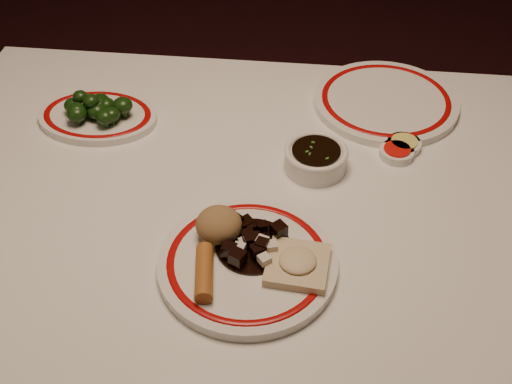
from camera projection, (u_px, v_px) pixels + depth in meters
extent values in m
cube|color=white|center=(234.00, 204.00, 1.13)|extent=(1.20, 0.90, 0.04)
cylinder|color=black|center=(57.00, 191.00, 1.71)|extent=(0.06, 0.06, 0.71)
cylinder|color=black|center=(469.00, 222.00, 1.63)|extent=(0.06, 0.06, 0.71)
cylinder|color=white|center=(247.00, 264.00, 0.99)|extent=(0.32, 0.32, 0.02)
torus|color=#9E0808|center=(247.00, 260.00, 0.98)|extent=(0.28, 0.28, 0.00)
ellipsoid|color=#987247|center=(219.00, 225.00, 1.00)|extent=(0.07, 0.07, 0.05)
cylinder|color=#AD682A|center=(204.00, 272.00, 0.95)|extent=(0.04, 0.10, 0.03)
cube|color=beige|center=(297.00, 265.00, 0.97)|extent=(0.10, 0.10, 0.01)
ellipsoid|color=beige|center=(298.00, 260.00, 0.96)|extent=(0.06, 0.06, 0.02)
cylinder|color=black|center=(253.00, 246.00, 1.00)|extent=(0.12, 0.12, 0.00)
cube|color=black|center=(259.00, 253.00, 0.98)|extent=(0.02, 0.02, 0.02)
cube|color=black|center=(279.00, 230.00, 1.00)|extent=(0.03, 0.03, 0.02)
cube|color=black|center=(249.00, 244.00, 0.99)|extent=(0.02, 0.02, 0.02)
cube|color=black|center=(253.00, 240.00, 0.99)|extent=(0.02, 0.02, 0.02)
cube|color=black|center=(234.00, 231.00, 1.01)|extent=(0.02, 0.02, 0.02)
cube|color=black|center=(238.00, 258.00, 0.96)|extent=(0.03, 0.03, 0.02)
cube|color=black|center=(246.00, 224.00, 1.02)|extent=(0.03, 0.03, 0.02)
cube|color=black|center=(263.00, 240.00, 1.00)|extent=(0.02, 0.02, 0.01)
cube|color=black|center=(262.00, 245.00, 0.98)|extent=(0.02, 0.02, 0.02)
cube|color=black|center=(236.00, 221.00, 1.02)|extent=(0.03, 0.03, 0.02)
cube|color=black|center=(226.00, 238.00, 1.00)|extent=(0.02, 0.02, 0.02)
cube|color=black|center=(229.00, 250.00, 0.97)|extent=(0.03, 0.03, 0.02)
cube|color=black|center=(261.00, 250.00, 0.98)|extent=(0.02, 0.02, 0.01)
cube|color=black|center=(249.00, 240.00, 0.99)|extent=(0.02, 0.02, 0.01)
cube|color=black|center=(248.00, 237.00, 1.00)|extent=(0.03, 0.03, 0.02)
cube|color=black|center=(251.00, 228.00, 1.02)|extent=(0.03, 0.03, 0.02)
cube|color=black|center=(257.00, 251.00, 0.97)|extent=(0.03, 0.03, 0.02)
cube|color=black|center=(262.00, 227.00, 1.01)|extent=(0.02, 0.02, 0.02)
cube|color=beige|center=(272.00, 246.00, 0.98)|extent=(0.02, 0.02, 0.01)
cube|color=beige|center=(244.00, 243.00, 0.99)|extent=(0.02, 0.02, 0.01)
cube|color=beige|center=(239.00, 248.00, 0.97)|extent=(0.02, 0.02, 0.01)
cube|color=beige|center=(262.00, 241.00, 0.98)|extent=(0.02, 0.02, 0.01)
cube|color=beige|center=(264.00, 259.00, 0.96)|extent=(0.02, 0.02, 0.01)
torus|color=#9E0808|center=(97.00, 114.00, 1.27)|extent=(0.22, 0.22, 0.00)
cylinder|color=#23471C|center=(102.00, 108.00, 1.27)|extent=(0.01, 0.01, 0.01)
ellipsoid|color=#13330C|center=(101.00, 101.00, 1.26)|extent=(0.04, 0.04, 0.03)
cylinder|color=#23471C|center=(99.00, 113.00, 1.26)|extent=(0.01, 0.01, 0.01)
ellipsoid|color=#13330C|center=(98.00, 106.00, 1.25)|extent=(0.04, 0.04, 0.03)
cylinder|color=#23471C|center=(98.00, 117.00, 1.26)|extent=(0.01, 0.01, 0.01)
ellipsoid|color=#13330C|center=(97.00, 111.00, 1.24)|extent=(0.04, 0.04, 0.03)
cylinder|color=#23471C|center=(97.00, 114.00, 1.26)|extent=(0.01, 0.01, 0.02)
ellipsoid|color=#13330C|center=(95.00, 107.00, 1.25)|extent=(0.03, 0.03, 0.03)
cylinder|color=#23471C|center=(93.00, 112.00, 1.27)|extent=(0.01, 0.01, 0.01)
ellipsoid|color=#13330C|center=(92.00, 107.00, 1.26)|extent=(0.03, 0.03, 0.02)
cylinder|color=#23471C|center=(78.00, 119.00, 1.25)|extent=(0.01, 0.01, 0.01)
ellipsoid|color=#13330C|center=(76.00, 111.00, 1.23)|extent=(0.04, 0.04, 0.03)
cylinder|color=#23471C|center=(104.00, 115.00, 1.26)|extent=(0.01, 0.01, 0.01)
ellipsoid|color=#13330C|center=(102.00, 109.00, 1.25)|extent=(0.03, 0.03, 0.02)
cylinder|color=#23471C|center=(124.00, 113.00, 1.26)|extent=(0.01, 0.01, 0.02)
ellipsoid|color=#13330C|center=(123.00, 105.00, 1.25)|extent=(0.04, 0.04, 0.03)
cylinder|color=#23471C|center=(94.00, 111.00, 1.27)|extent=(0.01, 0.01, 0.01)
ellipsoid|color=#13330C|center=(93.00, 103.00, 1.25)|extent=(0.04, 0.04, 0.03)
cylinder|color=#23471C|center=(78.00, 121.00, 1.24)|extent=(0.01, 0.01, 0.01)
ellipsoid|color=#13330C|center=(77.00, 113.00, 1.23)|extent=(0.04, 0.04, 0.03)
cylinder|color=#23471C|center=(75.00, 112.00, 1.27)|extent=(0.01, 0.01, 0.01)
ellipsoid|color=#13330C|center=(73.00, 105.00, 1.26)|extent=(0.04, 0.04, 0.03)
cylinder|color=#23471C|center=(79.00, 115.00, 1.26)|extent=(0.01, 0.01, 0.01)
ellipsoid|color=#13330C|center=(78.00, 109.00, 1.25)|extent=(0.03, 0.03, 0.02)
cylinder|color=#23471C|center=(107.00, 111.00, 1.27)|extent=(0.01, 0.01, 0.01)
ellipsoid|color=#13330C|center=(106.00, 105.00, 1.26)|extent=(0.04, 0.04, 0.03)
cylinder|color=#23471C|center=(96.00, 111.00, 1.27)|extent=(0.01, 0.01, 0.01)
ellipsoid|color=#13330C|center=(95.00, 103.00, 1.26)|extent=(0.04, 0.04, 0.03)
cylinder|color=#23471C|center=(106.00, 124.00, 1.24)|extent=(0.01, 0.01, 0.01)
ellipsoid|color=#13330C|center=(105.00, 117.00, 1.22)|extent=(0.04, 0.04, 0.03)
cylinder|color=#23471C|center=(100.00, 111.00, 1.27)|extent=(0.01, 0.01, 0.01)
ellipsoid|color=#13330C|center=(99.00, 103.00, 1.25)|extent=(0.04, 0.04, 0.03)
cylinder|color=#23471C|center=(91.00, 114.00, 1.26)|extent=(0.01, 0.01, 0.02)
ellipsoid|color=#13330C|center=(90.00, 107.00, 1.25)|extent=(0.03, 0.03, 0.02)
cylinder|color=#23471C|center=(97.00, 112.00, 1.27)|extent=(0.01, 0.01, 0.01)
ellipsoid|color=#13330C|center=(96.00, 106.00, 1.26)|extent=(0.04, 0.04, 0.03)
cylinder|color=#23471C|center=(103.00, 113.00, 1.27)|extent=(0.01, 0.01, 0.01)
ellipsoid|color=#13330C|center=(102.00, 107.00, 1.26)|extent=(0.03, 0.03, 0.03)
cylinder|color=#23471C|center=(112.00, 121.00, 1.24)|extent=(0.01, 0.01, 0.01)
ellipsoid|color=#13330C|center=(111.00, 114.00, 1.23)|extent=(0.03, 0.03, 0.03)
cylinder|color=#23471C|center=(100.00, 117.00, 1.26)|extent=(0.01, 0.01, 0.01)
ellipsoid|color=#13330C|center=(99.00, 111.00, 1.25)|extent=(0.04, 0.04, 0.03)
ellipsoid|color=#13330C|center=(91.00, 101.00, 1.23)|extent=(0.03, 0.03, 0.03)
ellipsoid|color=#13330C|center=(95.00, 101.00, 1.25)|extent=(0.03, 0.03, 0.02)
ellipsoid|color=#13330C|center=(80.00, 96.00, 1.25)|extent=(0.03, 0.03, 0.02)
ellipsoid|color=#13330C|center=(95.00, 102.00, 1.25)|extent=(0.03, 0.03, 0.02)
cylinder|color=white|center=(316.00, 160.00, 1.16)|extent=(0.11, 0.11, 0.04)
cylinder|color=black|center=(316.00, 151.00, 1.15)|extent=(0.09, 0.09, 0.00)
cylinder|color=white|center=(397.00, 153.00, 1.19)|extent=(0.06, 0.06, 0.02)
cylinder|color=red|center=(397.00, 149.00, 1.18)|extent=(0.05, 0.05, 0.00)
cylinder|color=white|center=(404.00, 145.00, 1.21)|extent=(0.06, 0.06, 0.02)
cylinder|color=#E3DA5D|center=(405.00, 141.00, 1.20)|extent=(0.05, 0.05, 0.00)
cylinder|color=white|center=(385.00, 102.00, 1.31)|extent=(0.38, 0.38, 0.02)
torus|color=#9E0808|center=(386.00, 98.00, 1.31)|extent=(0.33, 0.33, 0.00)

